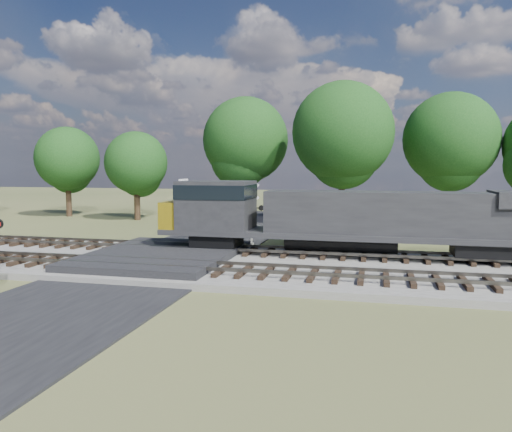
# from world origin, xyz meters

# --- Properties ---
(ground) EXTENTS (160.00, 160.00, 0.00)m
(ground) POSITION_xyz_m (0.00, 0.00, 0.00)
(ground) COLOR #414B28
(ground) RESTS_ON ground
(ballast_bed) EXTENTS (140.00, 10.00, 0.30)m
(ballast_bed) POSITION_xyz_m (10.00, 0.50, 0.15)
(ballast_bed) COLOR gray
(ballast_bed) RESTS_ON ground
(road) EXTENTS (7.00, 60.00, 0.08)m
(road) POSITION_xyz_m (0.00, 0.00, 0.04)
(road) COLOR black
(road) RESTS_ON ground
(crossing_panel) EXTENTS (7.00, 9.00, 0.62)m
(crossing_panel) POSITION_xyz_m (0.00, 0.50, 0.32)
(crossing_panel) COLOR #262628
(crossing_panel) RESTS_ON ground
(track_near) EXTENTS (140.00, 2.60, 0.33)m
(track_near) POSITION_xyz_m (3.12, -2.00, 0.41)
(track_near) COLOR black
(track_near) RESTS_ON ballast_bed
(track_far) EXTENTS (140.00, 2.60, 0.33)m
(track_far) POSITION_xyz_m (3.12, 3.00, 0.41)
(track_far) COLOR black
(track_far) RESTS_ON ballast_bed
(crossing_signal_far) EXTENTS (1.58, 0.34, 3.92)m
(crossing_signal_far) POSITION_xyz_m (3.08, 6.57, 1.63)
(crossing_signal_far) COLOR silver
(crossing_signal_far) RESTS_ON ground
(equipment_shed) EXTENTS (4.42, 4.42, 2.97)m
(equipment_shed) POSITION_xyz_m (7.84, 7.81, 1.51)
(equipment_shed) COLOR #402F1B
(equipment_shed) RESTS_ON ground
(treeline) EXTENTS (77.39, 12.49, 11.87)m
(treeline) POSITION_xyz_m (9.57, 20.12, 6.75)
(treeline) COLOR black
(treeline) RESTS_ON ground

